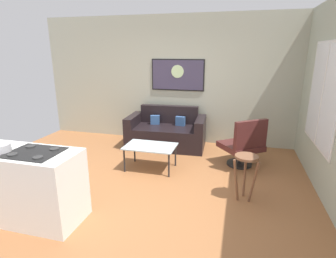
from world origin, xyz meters
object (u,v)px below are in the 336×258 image
object	(u,v)px
couch	(167,133)
mixing_bowl	(0,148)
armchair	(244,144)
coffee_table	(150,148)
bar_stool	(246,166)
wall_painting	(178,75)

from	to	relation	value
couch	mixing_bowl	world-z (taller)	mixing_bowl
mixing_bowl	armchair	bearing A→B (deg)	40.55
armchair	couch	bearing A→B (deg)	156.29
coffee_table	bar_stool	xyz separation A→B (m)	(1.60, -0.65, 0.11)
coffee_table	bar_stool	distance (m)	1.73
mixing_bowl	coffee_table	bearing A→B (deg)	57.13
wall_painting	coffee_table	bearing A→B (deg)	-93.02
armchair	bar_stool	size ratio (longest dim) A/B	1.37
mixing_bowl	wall_painting	xyz separation A→B (m)	(1.30, 3.57, 0.58)
bar_stool	couch	bearing A→B (deg)	131.09
mixing_bowl	bar_stool	bearing A→B (deg)	23.47
couch	mixing_bowl	bearing A→B (deg)	-110.65
couch	armchair	xyz separation A→B (m)	(1.63, -0.71, 0.12)
coffee_table	mixing_bowl	size ratio (longest dim) A/B	3.74
couch	bar_stool	distance (m)	2.51
coffee_table	armchair	bearing A→B (deg)	18.11
couch	coffee_table	bearing A→B (deg)	-88.14
coffee_table	armchair	distance (m)	1.67
coffee_table	mixing_bowl	bearing A→B (deg)	-122.87
coffee_table	armchair	xyz separation A→B (m)	(1.59, 0.52, 0.03)
bar_stool	wall_painting	size ratio (longest dim) A/B	0.56
couch	wall_painting	distance (m)	1.31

